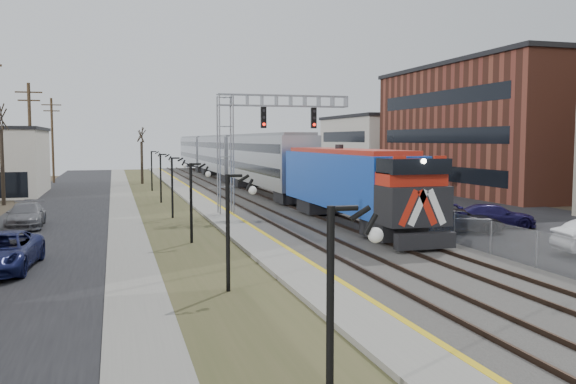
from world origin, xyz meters
name	(u,v)px	position (x,y,z in m)	size (l,w,h in m)	color
ground	(464,365)	(0.00, 0.00, 0.00)	(160.00, 160.00, 0.00)	#473D2D
street_west	(59,210)	(-11.50, 35.00, 0.02)	(7.00, 120.00, 0.04)	black
sidewalk	(123,208)	(-7.00, 35.00, 0.04)	(2.00, 120.00, 0.08)	gray
grass_median	(164,207)	(-4.00, 35.00, 0.03)	(4.00, 120.00, 0.06)	#434625
platform	(203,205)	(-1.00, 35.00, 0.12)	(2.00, 120.00, 0.24)	gray
ballast_bed	(266,203)	(4.00, 35.00, 0.10)	(8.00, 120.00, 0.20)	#595651
parking_lot	(403,200)	(16.00, 35.00, 0.02)	(16.00, 120.00, 0.04)	black
platform_edge	(215,203)	(-0.12, 35.00, 0.24)	(0.24, 120.00, 0.01)	gold
track_near	(241,201)	(2.00, 35.00, 0.28)	(1.58, 120.00, 0.15)	#2D2119
track_far	(284,200)	(5.50, 35.00, 0.28)	(1.58, 120.00, 0.15)	#2D2119
train	(234,159)	(5.50, 56.36, 2.92)	(3.00, 85.85, 5.33)	#1646B9
signal_gantry	(251,133)	(1.22, 27.99, 5.59)	(9.00, 1.07, 8.15)	gray
lampposts	(190,203)	(-4.00, 18.29, 2.00)	(0.14, 62.14, 4.00)	black
fence	(316,193)	(8.20, 35.00, 0.80)	(0.04, 120.00, 1.60)	gray
buildings_east	(575,126)	(30.00, 31.18, 6.31)	(16.00, 76.00, 15.00)	gray
bare_trees	(47,171)	(-12.66, 38.91, 2.70)	(12.30, 42.30, 5.95)	#382D23
car_lot_c	(461,221)	(10.77, 17.54, 0.64)	(2.13, 4.62, 1.28)	black
car_lot_d	(495,216)	(13.69, 18.66, 0.67)	(1.88, 4.62, 1.34)	#1D164F
car_lot_e	(384,201)	(11.16, 28.33, 0.70)	(1.66, 4.13, 1.41)	slate
car_lot_f	(348,190)	(12.19, 37.95, 0.70)	(1.49, 4.27, 1.41)	#0B390F
car_street_a	(0,253)	(-11.94, 13.69, 0.75)	(2.48, 5.38, 1.50)	#171C50
car_street_b	(26,216)	(-12.61, 26.18, 0.71)	(1.99, 4.89, 1.42)	slate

